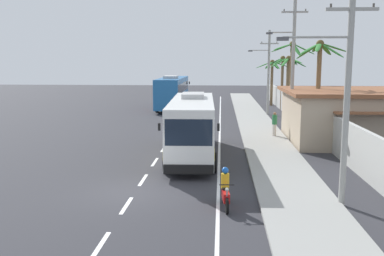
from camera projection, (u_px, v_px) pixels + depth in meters
name	position (u px, v px, depth m)	size (l,w,h in m)	color
ground_plane	(135.00, 193.00, 18.58)	(160.00, 160.00, 0.00)	#303035
sidewalk_kerb	(269.00, 147.00, 27.98)	(3.20, 90.00, 0.14)	#999993
lane_markings	(201.00, 134.00, 33.17)	(3.74, 71.71, 0.01)	white
boundary_wall	(316.00, 122.00, 31.50)	(0.24, 60.00, 2.32)	#B2B2AD
coach_bus_foreground	(192.00, 125.00, 25.35)	(3.08, 10.90, 3.65)	white
coach_bus_far_lane	(173.00, 91.00, 50.45)	(3.08, 12.24, 3.89)	#2366A8
motorcycle_beside_bus	(225.00, 191.00, 16.69)	(0.56, 1.96, 1.56)	black
pedestrian_near_kerb	(274.00, 123.00, 31.64)	(0.36, 0.36, 1.75)	beige
utility_pole_nearest	(345.00, 84.00, 16.26)	(3.66, 0.24, 8.97)	#9E9E99
utility_pole_mid	(292.00, 65.00, 30.28)	(2.83, 0.24, 9.98)	#9E9E99
utility_pole_far	(268.00, 70.00, 44.51)	(3.08, 0.24, 8.66)	#9E9E99
palm_nearest	(282.00, 72.00, 48.86)	(3.16, 3.33, 6.12)	brown
palm_second	(288.00, 74.00, 44.75)	(3.91, 3.74, 6.10)	brown
palm_third	(291.00, 67.00, 37.77)	(3.76, 3.72, 7.28)	brown
palm_fourth	(272.00, 73.00, 53.73)	(4.12, 3.89, 5.69)	brown
palm_farthest	(319.00, 69.00, 30.85)	(3.81, 4.06, 7.06)	brown
roadside_building	(384.00, 116.00, 29.95)	(13.58, 9.24, 3.61)	tan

